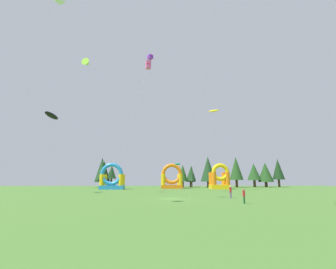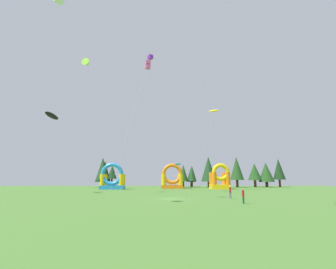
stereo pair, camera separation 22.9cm
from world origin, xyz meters
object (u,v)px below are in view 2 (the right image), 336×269
Objects in this scene: person_near_camera at (243,195)px; kite_pink_box at (148,65)px; kite_teal_parafoil at (178,164)px; kite_black_parafoil at (52,116)px; kite_lime_delta at (87,64)px; person_far_side at (230,191)px; inflatable_yellow_castle at (220,180)px; inflatable_orange_dome at (112,180)px; kite_purple_box at (150,58)px; inflatable_blue_arch at (172,180)px; kite_yellow_parafoil at (214,111)px.

kite_pink_box is at bearing -52.71° from person_near_camera.
kite_pink_box is 2.83× the size of kite_teal_parafoil.
kite_lime_delta reaches higher than kite_black_parafoil.
person_near_camera is at bearing -76.65° from person_far_side.
kite_lime_delta is at bearing -148.16° from inflatable_yellow_castle.
person_far_side is at bearing -52.68° from inflatable_orange_dome.
kite_purple_box is at bearing 4.31° from kite_black_parafoil.
inflatable_orange_dome is (2.39, 17.79, -22.64)m from kite_lime_delta.
inflatable_blue_arch is at bearing 163.68° from inflatable_yellow_castle.
kite_teal_parafoil is at bearing -110.87° from person_near_camera.
person_near_camera is at bearing -81.49° from inflatable_blue_arch.
inflatable_yellow_castle reaches higher than person_near_camera.
kite_black_parafoil is 0.80× the size of kite_pink_box.
kite_black_parafoil reaches higher than inflatable_yellow_castle.
inflatable_yellow_castle is at bearing -16.32° from inflatable_blue_arch.
kite_teal_parafoil is 16.31m from kite_yellow_parafoil.
person_far_side is at bearing 11.17° from kite_pink_box.
inflatable_orange_dome is at bearing 121.90° from kite_purple_box.
kite_pink_box reaches higher than kite_teal_parafoil.
person_near_camera is at bearing -60.41° from kite_purple_box.
kite_yellow_parafoil is 2.98× the size of inflatable_orange_dome.
kite_lime_delta is 15.06× the size of person_far_side.
kite_purple_box reaches higher than kite_pink_box.
kite_purple_box reaches higher than kite_yellow_parafoil.
inflatable_orange_dome reaches higher than inflatable_yellow_castle.
kite_yellow_parafoil is 17.85m from inflatable_yellow_castle.
kite_purple_box is at bearing 91.52° from kite_pink_box.
inflatable_orange_dome is 0.98× the size of inflatable_blue_arch.
inflatable_blue_arch is at bearing 75.48° from kite_purple_box.
kite_purple_box is 12.71m from kite_lime_delta.
kite_yellow_parafoil reaches higher than person_far_side.
inflatable_blue_arch is (23.76, 21.74, -12.02)m from kite_black_parafoil.
kite_lime_delta is at bearing -3.62° from kite_black_parafoil.
kite_pink_box is 21.11m from person_near_camera.
kite_teal_parafoil is 29.87m from person_far_side.
inflatable_yellow_castle is at bearing 43.75° from kite_purple_box.
kite_lime_delta is 3.87× the size of inflatable_blue_arch.
kite_pink_box is at bearing -88.48° from kite_purple_box.
inflatable_yellow_castle is (17.51, 16.77, -24.90)m from kite_purple_box.
inflatable_orange_dome is at bearing -87.60° from person_near_camera.
person_far_side is (0.60, 7.23, 0.08)m from person_near_camera.
kite_lime_delta is 35.76m from person_far_side.
kite_black_parafoil is 37.56m from person_near_camera.
kite_teal_parafoil is (25.11, 17.65, -8.09)m from kite_black_parafoil.
kite_teal_parafoil is at bearing 43.54° from kite_lime_delta.
inflatable_yellow_castle is at bearing 61.63° from kite_pink_box.
kite_teal_parafoil is 1.02× the size of inflatable_orange_dome.
inflatable_blue_arch is (15.24, 4.34, 0.09)m from inflatable_orange_dome.
inflatable_yellow_castle is at bearing 2.67° from kite_teal_parafoil.
kite_pink_box is 11.06× the size of person_far_side.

